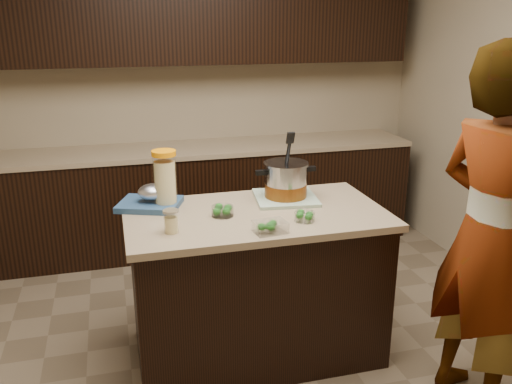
# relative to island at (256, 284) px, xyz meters

# --- Properties ---
(ground_plane) EXTENTS (4.00, 4.00, 0.00)m
(ground_plane) POSITION_rel_island_xyz_m (0.00, 0.00, -0.45)
(ground_plane) COLOR brown
(ground_plane) RESTS_ON ground
(room_shell) EXTENTS (4.04, 4.04, 2.72)m
(room_shell) POSITION_rel_island_xyz_m (0.00, 0.00, 1.26)
(room_shell) COLOR tan
(room_shell) RESTS_ON ground
(back_cabinets) EXTENTS (3.60, 0.63, 2.33)m
(back_cabinets) POSITION_rel_island_xyz_m (0.00, 1.74, 0.49)
(back_cabinets) COLOR black
(back_cabinets) RESTS_ON ground
(island) EXTENTS (1.46, 0.81, 0.90)m
(island) POSITION_rel_island_xyz_m (0.00, 0.00, 0.00)
(island) COLOR black
(island) RESTS_ON ground
(dish_towel) EXTENTS (0.40, 0.40, 0.02)m
(dish_towel) POSITION_rel_island_xyz_m (0.23, 0.17, 0.46)
(dish_towel) COLOR #578159
(dish_towel) RESTS_ON island
(stock_pot) EXTENTS (0.37, 0.27, 0.38)m
(stock_pot) POSITION_rel_island_xyz_m (0.23, 0.17, 0.56)
(stock_pot) COLOR #B7B7BC
(stock_pot) RESTS_ON dish_towel
(lemonade_pitcher) EXTENTS (0.14, 0.14, 0.33)m
(lemonade_pitcher) POSITION_rel_island_xyz_m (-0.48, 0.21, 0.60)
(lemonade_pitcher) COLOR #DFCB88
(lemonade_pitcher) RESTS_ON island
(mason_jar) EXTENTS (0.09, 0.09, 0.13)m
(mason_jar) POSITION_rel_island_xyz_m (-0.49, -0.18, 0.51)
(mason_jar) COLOR #DFCB88
(mason_jar) RESTS_ON island
(broccoli_tub_left) EXTENTS (0.13, 0.13, 0.06)m
(broccoli_tub_left) POSITION_rel_island_xyz_m (-0.19, -0.01, 0.47)
(broccoli_tub_left) COLOR silver
(broccoli_tub_left) RESTS_ON island
(broccoli_tub_right) EXTENTS (0.11, 0.11, 0.05)m
(broccoli_tub_right) POSITION_rel_island_xyz_m (0.22, -0.20, 0.47)
(broccoli_tub_right) COLOR silver
(broccoli_tub_right) RESTS_ON island
(broccoli_tub_rect) EXTENTS (0.18, 0.14, 0.06)m
(broccoli_tub_rect) POSITION_rel_island_xyz_m (-0.01, -0.31, 0.47)
(broccoli_tub_rect) COLOR silver
(broccoli_tub_rect) RESTS_ON island
(blue_tray) EXTENTS (0.42, 0.38, 0.13)m
(blue_tray) POSITION_rel_island_xyz_m (-0.56, 0.24, 0.49)
(blue_tray) COLOR navy
(blue_tray) RESTS_ON island
(person) EXTENTS (0.53, 0.73, 1.86)m
(person) POSITION_rel_island_xyz_m (0.98, -0.72, 0.48)
(person) COLOR gray
(person) RESTS_ON ground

